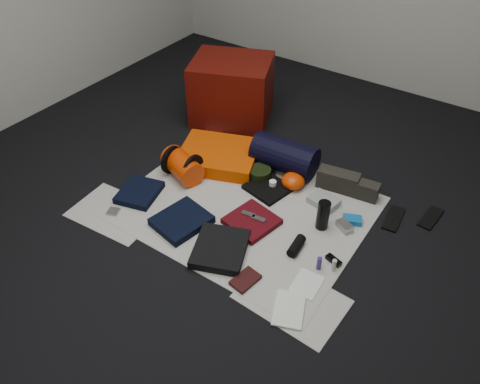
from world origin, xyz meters
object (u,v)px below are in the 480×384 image
Objects in this scene: sleeping_pad at (219,156)px; red_cabinet at (232,90)px; stuff_sack at (182,166)px; paperback_book at (245,280)px; navy_duffel at (285,156)px; water_bottle at (323,215)px; compact_camera at (345,226)px.

red_cabinet is at bearing 116.21° from sleeping_pad.
paperback_book is (0.93, -0.57, -0.08)m from stuff_sack.
sleeping_pad is at bearing 69.64° from stuff_sack.
navy_duffel is 2.81× the size of paperback_book.
red_cabinet is at bearing 101.50° from stuff_sack.
stuff_sack is at bearing -142.68° from navy_duffel.
water_bottle is (1.10, 0.09, 0.01)m from stuff_sack.
navy_duffel is (0.76, -0.40, -0.14)m from red_cabinet.
stuff_sack is (-0.11, -0.30, 0.04)m from sleeping_pad.
navy_duffel reaches higher than paperback_book.
paperback_book is at bearing -46.40° from sleeping_pad.
red_cabinet is 1.52m from water_bottle.
red_cabinet is 3.08× the size of water_bottle.
sleeping_pad is at bearing 143.17° from paperback_book.
red_cabinet is 1.34× the size of navy_duffel.
sleeping_pad is 2.80× the size of water_bottle.
stuff_sack is at bearing -110.36° from sleeping_pad.
compact_camera is at bearing -49.81° from red_cabinet.
navy_duffel is 4.28× the size of compact_camera.
sleeping_pad is 5.19× the size of compact_camera.
red_cabinet is 5.72× the size of compact_camera.
navy_duffel reaches higher than water_bottle.
sleeping_pad is 1.13m from compact_camera.
paperback_book is (-0.29, -0.73, -0.01)m from compact_camera.
red_cabinet reaches higher than stuff_sack.
red_cabinet is at bearing 136.98° from paperback_book.
sleeping_pad is 1.01m from water_bottle.
red_cabinet is 0.70m from sleeping_pad.
sleeping_pad is at bearing -86.09° from red_cabinet.
water_bottle is (0.52, -0.40, -0.02)m from navy_duffel.
water_bottle is 0.17m from compact_camera.
navy_duffel is 0.74m from compact_camera.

